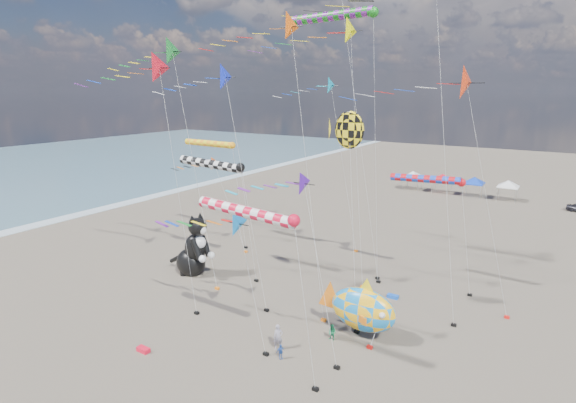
# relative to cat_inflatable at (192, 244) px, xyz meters

# --- Properties ---
(ground) EXTENTS (260.00, 260.00, 0.00)m
(ground) POSITION_rel_cat_inflatable_xyz_m (11.77, -12.38, -3.01)
(ground) COLOR brown
(ground) RESTS_ON ground
(delta_kite_1) EXTENTS (7.70, 1.62, 12.23)m
(delta_kite_1) POSITION_rel_cat_inflatable_xyz_m (14.78, -6.08, 8.00)
(delta_kite_1) COLOR #4C13A1
(delta_kite_1) RESTS_ON ground
(delta_kite_2) EXTENTS (11.31, 2.16, 18.91)m
(delta_kite_2) POSITION_rel_cat_inflatable_xyz_m (5.38, -2.29, 14.49)
(delta_kite_2) COLOR #172CDD
(delta_kite_2) RESTS_ON ground
(delta_kite_3) EXTENTS (12.58, 2.13, 22.29)m
(delta_kite_3) POSITION_rel_cat_inflatable_xyz_m (9.07, -1.27, 17.86)
(delta_kite_3) COLOR #FF5E0C
(delta_kite_3) RESTS_ON ground
(delta_kite_4) EXTENTS (9.77, 1.83, 9.38)m
(delta_kite_4) POSITION_rel_cat_inflatable_xyz_m (9.61, -7.24, 5.07)
(delta_kite_4) COLOR blue
(delta_kite_4) RESTS_ON ground
(delta_kite_5) EXTENTS (12.34, 2.40, 19.66)m
(delta_kite_5) POSITION_rel_cat_inflatable_xyz_m (1.70, -5.57, 15.14)
(delta_kite_5) COLOR red
(delta_kite_5) RESTS_ON ground
(delta_kite_6) EXTENTS (12.90, 2.33, 22.73)m
(delta_kite_6) POSITION_rel_cat_inflatable_xyz_m (10.33, 5.77, 18.22)
(delta_kite_6) COLOR #FFFD06
(delta_kite_6) RESTS_ON ground
(delta_kite_7) EXTENTS (10.38, 2.31, 20.96)m
(delta_kite_7) POSITION_rel_cat_inflatable_xyz_m (0.45, -1.33, 16.51)
(delta_kite_7) COLOR #1A7F2E
(delta_kite_7) RESTS_ON ground
(delta_kite_9) EXTENTS (9.15, 1.55, 10.08)m
(delta_kite_9) POSITION_rel_cat_inflatable_xyz_m (-3.97, 7.27, 5.86)
(delta_kite_9) COLOR #F95D1E
(delta_kite_9) RESTS_ON ground
(delta_kite_10) EXTENTS (13.59, 2.72, 18.76)m
(delta_kite_10) POSITION_rel_cat_inflatable_xyz_m (21.18, 6.57, 14.14)
(delta_kite_10) COLOR red
(delta_kite_10) RESTS_ON ground
(delta_kite_11) EXTENTS (9.46, 1.89, 18.29)m
(delta_kite_11) POSITION_rel_cat_inflatable_xyz_m (6.61, 13.78, 13.96)
(delta_kite_11) COLOR #0D90B6
(delta_kite_11) RESTS_ON ground
(windsock_0) EXTENTS (8.23, 0.71, 10.32)m
(windsock_0) POSITION_rel_cat_inflatable_xyz_m (13.43, -8.61, 6.90)
(windsock_0) COLOR red
(windsock_0) RESTS_ON ground
(windsock_1) EXTENTS (8.44, 0.81, 10.72)m
(windsock_1) POSITION_rel_cat_inflatable_xyz_m (1.45, 1.82, 7.26)
(windsock_1) COLOR black
(windsock_1) RESTS_ON ground
(windsock_2) EXTENTS (8.36, 0.72, 11.54)m
(windsock_2) POSITION_rel_cat_inflatable_xyz_m (-4.78, 8.36, 8.10)
(windsock_2) COLOR #FF9F15
(windsock_2) RESTS_ON ground
(windsock_3) EXTENTS (9.67, 0.86, 23.38)m
(windsock_3) POSITION_rel_cat_inflatable_xyz_m (9.92, 8.19, 19.85)
(windsock_3) COLOR #167C1B
(windsock_3) RESTS_ON ground
(windsock_4) EXTENTS (7.63, 0.67, 9.89)m
(windsock_4) POSITION_rel_cat_inflatable_xyz_m (18.70, 9.11, 6.48)
(windsock_4) COLOR red
(windsock_4) RESTS_ON ground
(angelfish_kite) EXTENTS (3.74, 3.02, 15.42)m
(angelfish_kite) POSITION_rel_cat_inflatable_xyz_m (15.02, 0.50, 10.98)
(angelfish_kite) COLOR yellow
(angelfish_kite) RESTS_ON ground
(cat_inflatable) EXTENTS (4.53, 2.38, 6.02)m
(cat_inflatable) POSITION_rel_cat_inflatable_xyz_m (0.00, 0.00, 0.00)
(cat_inflatable) COLOR black
(cat_inflatable) RESTS_ON ground
(fish_inflatable) EXTENTS (6.25, 2.31, 4.53)m
(fish_inflatable) POSITION_rel_cat_inflatable_xyz_m (17.71, -1.86, -0.86)
(fish_inflatable) COLOR #157FD1
(fish_inflatable) RESTS_ON ground
(person_adult) EXTENTS (0.75, 0.74, 1.75)m
(person_adult) POSITION_rel_cat_inflatable_xyz_m (13.62, -6.18, -2.14)
(person_adult) COLOR gray
(person_adult) RESTS_ON ground
(child_green) EXTENTS (0.61, 0.50, 1.20)m
(child_green) POSITION_rel_cat_inflatable_xyz_m (16.19, -3.31, -2.41)
(child_green) COLOR #1C804C
(child_green) RESTS_ON ground
(child_blue) EXTENTS (0.53, 0.63, 1.01)m
(child_blue) POSITION_rel_cat_inflatable_xyz_m (14.40, -7.05, -2.50)
(child_blue) COLOR #2950A6
(child_blue) RESTS_ON ground
(kite_bag_0) EXTENTS (0.90, 0.44, 0.30)m
(kite_bag_0) POSITION_rel_cat_inflatable_xyz_m (13.47, 1.88, -2.86)
(kite_bag_0) COLOR black
(kite_bag_0) RESTS_ON ground
(kite_bag_2) EXTENTS (0.90, 0.44, 0.30)m
(kite_bag_2) POSITION_rel_cat_inflatable_xyz_m (17.48, 5.22, -2.86)
(kite_bag_2) COLOR blue
(kite_bag_2) RESTS_ON ground
(kite_bag_3) EXTENTS (0.90, 0.44, 0.30)m
(kite_bag_3) POSITION_rel_cat_inflatable_xyz_m (6.29, -11.25, -2.86)
(kite_bag_3) COLOR red
(kite_bag_3) RESTS_ON ground
(tent_row) EXTENTS (19.20, 4.20, 3.80)m
(tent_row) POSITION_rel_cat_inflatable_xyz_m (13.27, 47.62, 0.14)
(tent_row) COLOR silver
(tent_row) RESTS_ON ground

